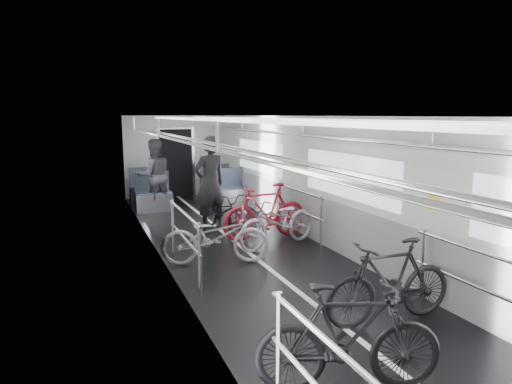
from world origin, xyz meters
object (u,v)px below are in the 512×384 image
Objects in this scene: bike_left_far at (216,236)px; bike_right_far at (266,211)px; bike_left_mid at (349,338)px; person_seated at (154,175)px; person_standing at (210,184)px; bike_right_mid at (278,221)px; bike_right_near at (390,281)px; bike_aisle at (223,211)px.

bike_left_far is 0.96× the size of bike_right_far.
bike_left_mid is 0.95× the size of bike_left_far.
person_standing is at bearing 103.02° from person_seated.
bike_right_mid is 4.35m from person_seated.
bike_right_mid is 0.91× the size of person_standing.
bike_right_far is (0.08, 3.95, 0.04)m from bike_right_near.
bike_aisle is at bearing -150.92° from bike_right_far.
person_standing reaches higher than person_seated.
bike_right_near is 0.84× the size of person_standing.
person_seated is (-1.01, 2.50, 0.51)m from bike_aisle.
person_seated is (-0.33, 8.34, 0.42)m from bike_left_mid.
bike_right_far is 0.91× the size of person_standing.
bike_left_mid is 1.55m from bike_right_near.
bike_right_mid is 1.63m from bike_aisle.
bike_left_mid is 5.98m from person_standing.
bike_right_near is at bearing -141.89° from bike_left_far.
bike_aisle is at bearing -177.27° from bike_right_mid.
bike_left_mid is at bearing 87.50° from person_seated.
bike_left_mid is 0.91× the size of person_seated.
bike_aisle is 0.64m from person_standing.
bike_right_mid is 1.90m from person_standing.
bike_right_far is at bearing 3.84° from bike_left_mid.
person_seated reaches higher than bike_right_near.
bike_aisle is at bearing 11.80° from bike_left_mid.
bike_right_far is (1.36, 1.13, 0.09)m from bike_left_far.
bike_left_mid is at bearing -109.79° from bike_aisle.
bike_left_mid is at bearing -35.57° from bike_right_mid.
bike_left_mid is 0.99× the size of bike_right_near.
bike_aisle is (-0.60, 0.91, -0.14)m from bike_right_far.
bike_left_far is at bearing -54.70° from bike_right_far.
person_standing is 2.52m from person_seated.
person_seated reaches higher than bike_left_far.
person_standing is (-0.76, 4.96, 0.49)m from bike_right_near.
person_seated is (-0.25, 4.54, 0.46)m from bike_left_far.
bike_aisle is at bearing -171.93° from bike_right_near.
person_standing reaches higher than bike_aisle.
person_standing reaches higher than bike_right_far.
bike_left_mid is 4.51m from bike_right_mid.
bike_left_far is 0.96× the size of person_seated.
bike_right_far is 1.16× the size of bike_aisle.
bike_right_near is 1.07× the size of bike_aisle.
bike_right_far reaches higher than bike_right_near.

